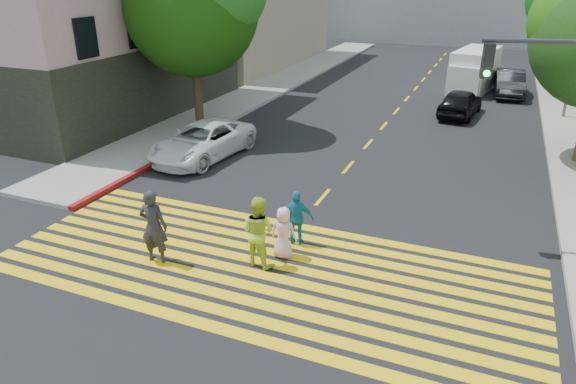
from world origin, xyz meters
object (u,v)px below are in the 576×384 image
Objects in this scene: pedestrian_extra at (297,218)px; white_van at (473,72)px; pedestrian_woman at (258,231)px; pedestrian_child at (283,233)px; dark_car_parked at (510,83)px; tree_left at (193,1)px; white_sedan at (203,141)px; silver_car at (481,65)px; dark_car_near at (460,103)px; pedestrian_man at (154,226)px.

white_van is (2.89, 21.90, 0.38)m from pedestrian_extra.
pedestrian_woman is 0.75m from pedestrian_child.
white_van is (3.40, 23.23, 0.23)m from pedestrian_woman.
tree_left is at bearing -139.38° from dark_car_parked.
white_sedan is at bearing -127.68° from dark_car_parked.
tree_left is 17.93m from white_van.
silver_car is (3.58, 29.33, -0.30)m from pedestrian_woman.
white_van reaches higher than dark_car_parked.
tree_left is 1.54× the size of white_van.
tree_left is 2.06× the size of dark_car_near.
silver_car is at bearing 74.99° from white_sedan.
silver_car is 6.12m from white_van.
pedestrian_child is 0.28× the size of white_sedan.
pedestrian_woman is 23.48m from white_van.
pedestrian_child is at bearing -37.99° from white_sedan.
white_van reaches higher than white_sedan.
pedestrian_woman is 8.41m from white_sedan.
pedestrian_child is at bearing 87.04° from dark_car_near.
white_sedan reaches higher than silver_car.
white_van is at bearing -112.18° from pedestrian_man.
dark_car_parked is 0.82× the size of white_van.
dark_car_parked reaches higher than white_sedan.
pedestrian_woman reaches higher than pedestrian_extra.
dark_car_near is (5.78, 17.68, -0.30)m from pedestrian_man.
pedestrian_man reaches higher than pedestrian_extra.
dark_car_parked is at bearing -117.27° from pedestrian_man.
white_van reaches higher than pedestrian_woman.
pedestrian_man is at bearing -112.40° from dark_car_parked.
silver_car is 0.80× the size of white_van.
tree_left reaches higher than pedestrian_woman.
tree_left is 23.04m from silver_car.
white_sedan is at bearing -55.60° from pedestrian_extra.
dark_car_parked is at bearing 62.46° from white_sedan.
silver_car is at bearing 97.99° from white_van.
pedestrian_woman is 1.44m from pedestrian_extra.
pedestrian_extra is at bearing -98.24° from pedestrian_child.
white_sedan is at bearing -76.08° from pedestrian_man.
pedestrian_woman reaches higher than white_sedan.
dark_car_parked reaches higher than dark_car_near.
pedestrian_woman is 23.30m from dark_car_parked.
pedestrian_child is 0.26× the size of white_van.
pedestrian_man reaches higher than dark_car_near.
pedestrian_man is at bearing 78.91° from dark_car_near.
dark_car_parked is at bearing -93.54° from pedestrian_woman.
white_sedan is (-5.98, 5.05, -0.09)m from pedestrian_extra.
dark_car_near is 6.45m from white_van.
pedestrian_extra is at bearing -46.21° from tree_left.
white_sedan is (-5.47, 6.38, -0.24)m from pedestrian_woman.
tree_left is 1.88× the size of dark_car_parked.
pedestrian_child reaches higher than silver_car.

